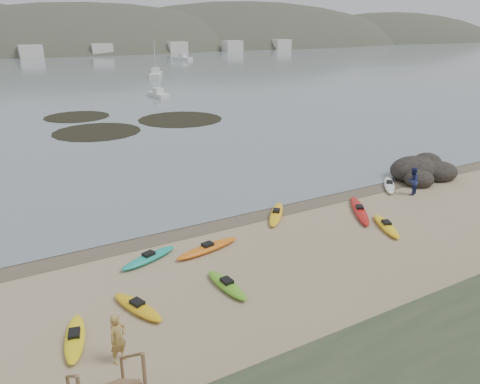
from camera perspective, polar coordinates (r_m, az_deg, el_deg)
ground at (r=28.07m, az=0.00°, el=-2.88°), size 600.00×600.00×0.00m
wet_sand at (r=27.83m, az=0.31°, el=-3.08°), size 60.00×60.00×0.00m
kayaks at (r=24.88m, az=4.19°, el=-5.65°), size 24.92×9.55×0.34m
person_west at (r=16.97m, az=-14.67°, el=-16.90°), size 0.79×0.69×1.83m
person_east at (r=33.19m, az=20.30°, el=1.24°), size 1.13×1.03×1.89m
rock_cluster at (r=37.39m, az=21.30°, el=2.06°), size 5.49×4.07×1.96m
kelp_mats at (r=55.82m, az=-13.63°, el=8.22°), size 19.80×18.01×0.04m
moored_boats at (r=104.02m, az=-21.44°, el=12.96°), size 84.38×79.72×1.12m
far_hills at (r=224.23m, az=-16.56°, el=12.36°), size 550.00×135.00×80.00m
far_town at (r=168.72m, az=-24.31°, el=15.33°), size 199.00×5.00×4.00m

